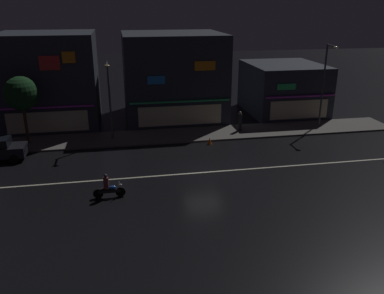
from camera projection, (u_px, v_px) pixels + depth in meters
The scene contains 12 objects.
ground_plane at pixel (204, 173), 27.22m from camera, with size 140.00×140.00×0.00m, color black.
lane_divider_stripe at pixel (204, 172), 27.22m from camera, with size 36.52×0.16×0.01m, color beige.
sidewalk_far at pixel (184, 135), 34.75m from camera, with size 38.44×3.91×0.14m, color #5B5954.
storefront_left_block at pixel (283, 88), 41.54m from camera, with size 7.27×8.45×5.07m.
storefront_center_block at pixel (50, 80), 36.78m from camera, with size 8.44×8.04×8.46m.
storefront_right_block at pixel (173, 76), 39.32m from camera, with size 9.53×9.13×8.26m.
streetlamp_west at pixel (109, 94), 32.10m from camera, with size 0.44×1.64×6.47m.
streetlamp_mid at pixel (325, 79), 35.58m from camera, with size 0.44×1.64×7.43m.
pedestrian_on_sidewalk at pixel (240, 122), 35.43m from camera, with size 0.35×0.35×1.76m.
street_tree at pixel (21, 94), 31.21m from camera, with size 2.69×2.69×5.45m.
motorcycle_following at pixel (108, 188), 23.55m from camera, with size 1.90×0.60×1.52m.
traffic_cone at pixel (210, 141), 32.60m from camera, with size 0.36×0.36×0.55m, color orange.
Camera 1 is at (-5.39, -24.41, 10.93)m, focal length 37.23 mm.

